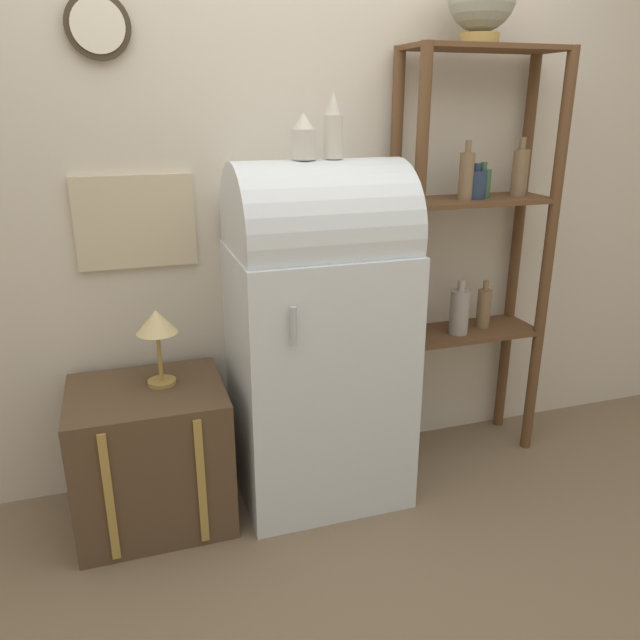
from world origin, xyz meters
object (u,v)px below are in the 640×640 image
(refrigerator, at_px, (318,331))
(vase_center, at_px, (333,128))
(vase_left, at_px, (304,138))
(desk_lamp, at_px, (157,327))
(suitcase_trunk, at_px, (152,455))

(refrigerator, height_order, vase_center, vase_center)
(vase_left, xyz_separation_m, desk_lamp, (-0.57, 0.05, -0.69))
(suitcase_trunk, relative_size, desk_lamp, 1.95)
(suitcase_trunk, xyz_separation_m, vase_center, (0.76, -0.01, 1.24))
(vase_center, relative_size, desk_lamp, 0.79)
(vase_left, bearing_deg, vase_center, 1.67)
(vase_left, bearing_deg, desk_lamp, 175.46)
(refrigerator, distance_m, vase_left, 0.76)
(desk_lamp, bearing_deg, refrigerator, -2.92)
(desk_lamp, bearing_deg, vase_center, -3.51)
(suitcase_trunk, height_order, vase_center, vase_center)
(suitcase_trunk, bearing_deg, refrigerator, 0.37)
(refrigerator, xyz_separation_m, vase_left, (-0.06, -0.01, 0.76))
(refrigerator, relative_size, desk_lamp, 4.66)
(suitcase_trunk, distance_m, desk_lamp, 0.53)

